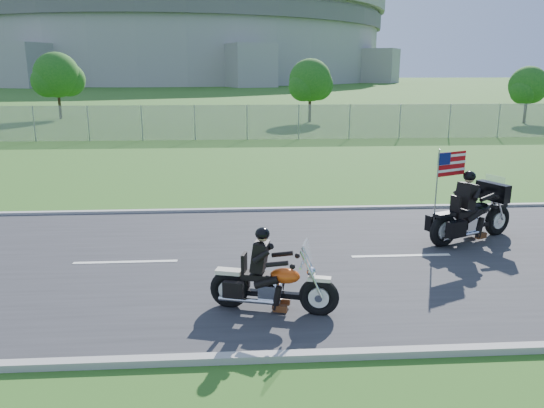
{
  "coord_description": "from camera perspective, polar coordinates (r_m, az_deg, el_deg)",
  "views": [
    {
      "loc": [
        0.43,
        -10.83,
        4.07
      ],
      "look_at": [
        1.14,
        0.0,
        1.27
      ],
      "focal_mm": 35.0,
      "sensor_mm": 36.0,
      "label": 1
    }
  ],
  "objects": [
    {
      "name": "ground",
      "position": [
        11.58,
        -5.68,
        -6.19
      ],
      "size": [
        420.0,
        420.0,
        0.0
      ],
      "primitive_type": "plane",
      "color": "#2D5C1C",
      "rests_on": "ground"
    },
    {
      "name": "road",
      "position": [
        11.58,
        -5.68,
        -6.1
      ],
      "size": [
        120.0,
        8.0,
        0.04
      ],
      "primitive_type": "cube",
      "color": "#28282B",
      "rests_on": "ground"
    },
    {
      "name": "curb_north",
      "position": [
        15.42,
        -5.22,
        -0.71
      ],
      "size": [
        120.0,
        0.18,
        0.12
      ],
      "primitive_type": "cube",
      "color": "#9E9B93",
      "rests_on": "ground"
    },
    {
      "name": "curb_south",
      "position": [
        7.9,
        -6.63,
        -16.26
      ],
      "size": [
        120.0,
        0.18,
        0.12
      ],
      "primitive_type": "cube",
      "color": "#9E9B93",
      "rests_on": "ground"
    },
    {
      "name": "fence",
      "position": [
        31.46,
        -13.82,
        8.46
      ],
      "size": [
        60.0,
        0.03,
        2.0
      ],
      "primitive_type": "cube",
      "color": "gray",
      "rests_on": "ground"
    },
    {
      "name": "stadium",
      "position": [
        182.35,
        -10.68,
        17.86
      ],
      "size": [
        140.4,
        140.4,
        29.2
      ],
      "color": "#A3A099",
      "rests_on": "ground"
    },
    {
      "name": "tree_fence_near",
      "position": [
        41.27,
        4.18,
        12.91
      ],
      "size": [
        3.52,
        3.28,
        4.75
      ],
      "color": "#382316",
      "rests_on": "ground"
    },
    {
      "name": "tree_fence_mid",
      "position": [
        47.13,
        -22.06,
        12.52
      ],
      "size": [
        3.96,
        3.69,
        5.3
      ],
      "color": "#382316",
      "rests_on": "ground"
    },
    {
      "name": "tree_fence_far",
      "position": [
        44.49,
        25.85,
        11.23
      ],
      "size": [
        3.08,
        2.87,
        4.2
      ],
      "color": "#382316",
      "rests_on": "ground"
    },
    {
      "name": "motorcycle_lead",
      "position": [
        9.1,
        -0.1,
        -8.79
      ],
      "size": [
        2.21,
        0.93,
        1.51
      ],
      "rotation": [
        0.0,
        0.0,
        -0.26
      ],
      "color": "black",
      "rests_on": "ground"
    },
    {
      "name": "motorcycle_follow",
      "position": [
        13.52,
        20.67,
        -1.37
      ],
      "size": [
        2.46,
        1.41,
        2.19
      ],
      "rotation": [
        0.0,
        0.0,
        0.43
      ],
      "color": "black",
      "rests_on": "ground"
    }
  ]
}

